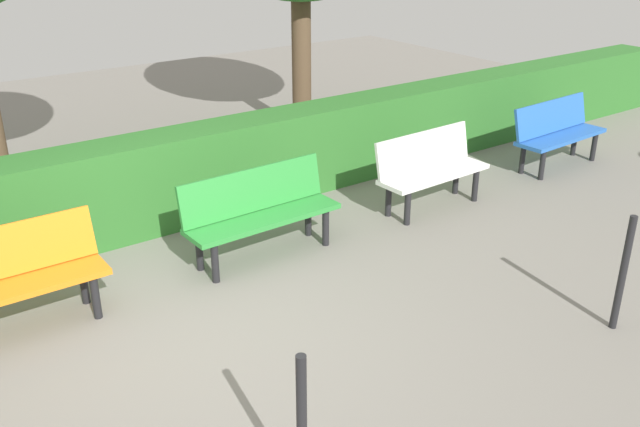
% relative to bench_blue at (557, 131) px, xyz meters
% --- Properties ---
extents(ground_plane, '(20.95, 20.95, 0.00)m').
position_rel_bench_blue_xyz_m(ground_plane, '(5.72, 0.93, -0.48)').
color(ground_plane, gray).
extents(bench_blue, '(1.49, 0.54, 0.86)m').
position_rel_bench_blue_xyz_m(bench_blue, '(0.00, 0.00, 0.00)').
color(bench_blue, blue).
rests_on(bench_blue, ground_plane).
extents(bench_white, '(1.42, 0.51, 0.86)m').
position_rel_bench_blue_xyz_m(bench_white, '(2.35, 0.03, -0.00)').
color(bench_white, white).
rests_on(bench_white, ground_plane).
extents(bench_green, '(1.59, 0.49, 0.86)m').
position_rel_bench_blue_xyz_m(bench_green, '(4.55, -0.05, 0.00)').
color(bench_green, '#2D8C38').
rests_on(bench_green, ground_plane).
extents(bench_orange, '(1.56, 0.48, 0.86)m').
position_rel_bench_blue_xyz_m(bench_orange, '(6.90, -0.07, 0.00)').
color(bench_orange, orange).
rests_on(bench_orange, ground_plane).
extents(hedge_row, '(16.95, 0.57, 1.00)m').
position_rel_bench_blue_xyz_m(hedge_row, '(4.68, -1.28, 0.02)').
color(hedge_row, '#2D6B28').
rests_on(hedge_row, ground_plane).
extents(railing_post_mid, '(0.06, 0.06, 1.00)m').
position_rel_bench_blue_xyz_m(railing_post_mid, '(2.90, 2.78, 0.02)').
color(railing_post_mid, black).
rests_on(railing_post_mid, ground_plane).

